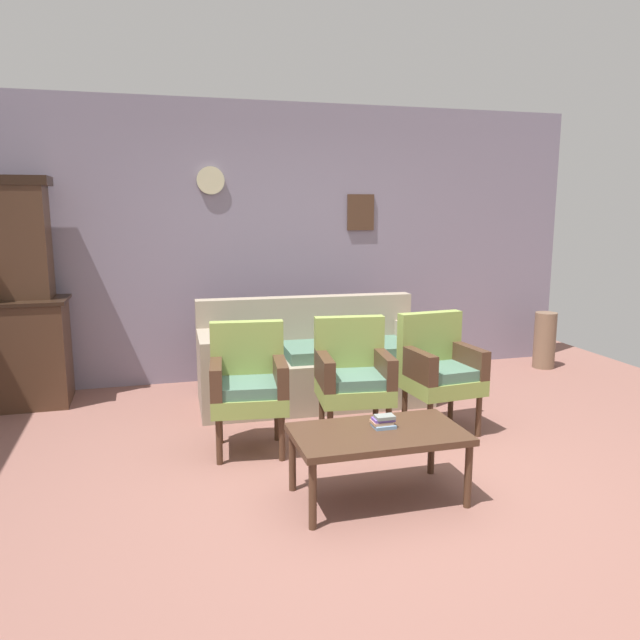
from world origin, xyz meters
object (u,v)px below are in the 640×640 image
at_px(book_stack_on_table, 383,422).
at_px(floor_vase_by_wall, 545,340).
at_px(floral_couch, 313,365).
at_px(armchair_row_middle, 353,374).
at_px(coffee_table, 378,438).
at_px(side_cabinet, 0,354).
at_px(armchair_near_couch_end, 248,381).
at_px(armchair_near_cabinet, 439,367).

bearing_deg(book_stack_on_table, floor_vase_by_wall, 40.21).
distance_m(floral_couch, armchair_row_middle, 1.00).
bearing_deg(book_stack_on_table, floral_couch, 88.06).
bearing_deg(book_stack_on_table, armchair_row_middle, 82.91).
height_order(armchair_row_middle, coffee_table, armchair_row_middle).
height_order(side_cabinet, armchair_near_couch_end, side_cabinet).
distance_m(armchair_near_couch_end, floor_vase_by_wall, 3.70).
bearing_deg(floral_couch, armchair_row_middle, -87.19).
distance_m(armchair_near_cabinet, coffee_table, 1.29).
bearing_deg(armchair_near_cabinet, coffee_table, -131.71).
relative_size(armchair_row_middle, coffee_table, 0.90).
bearing_deg(armchair_near_couch_end, armchair_near_cabinet, 0.14).
relative_size(armchair_near_cabinet, book_stack_on_table, 6.90).
height_order(armchair_near_couch_end, armchair_near_cabinet, same).
bearing_deg(armchair_row_middle, armchair_near_couch_end, 179.41).
relative_size(floral_couch, armchair_row_middle, 2.24).
relative_size(floral_couch, armchair_near_couch_end, 2.24).
bearing_deg(book_stack_on_table, side_cabinet, 136.52).
relative_size(side_cabinet, armchair_near_cabinet, 1.28).
height_order(side_cabinet, floral_couch, side_cabinet).
distance_m(side_cabinet, floor_vase_by_wall, 5.32).
xyz_separation_m(book_stack_on_table, floor_vase_by_wall, (2.76, 2.33, -0.15)).
relative_size(armchair_row_middle, book_stack_on_table, 6.90).
height_order(floral_couch, armchair_near_cabinet, same).
height_order(armchair_near_couch_end, floor_vase_by_wall, armchair_near_couch_end).
height_order(side_cabinet, armchair_row_middle, side_cabinet).
height_order(armchair_near_couch_end, book_stack_on_table, armchair_near_couch_end).
distance_m(floral_couch, floor_vase_by_wall, 2.73).
relative_size(side_cabinet, coffee_table, 1.16).
bearing_deg(floral_couch, coffee_table, -93.37).
height_order(floral_couch, armchair_row_middle, same).
bearing_deg(floral_couch, armchair_near_cabinet, -52.44).
relative_size(armchair_near_couch_end, book_stack_on_table, 6.90).
bearing_deg(coffee_table, armchair_near_cabinet, 48.29).
relative_size(side_cabinet, armchair_near_couch_end, 1.28).
xyz_separation_m(floral_couch, armchair_near_cabinet, (0.74, -0.97, 0.17)).
bearing_deg(floor_vase_by_wall, armchair_row_middle, -151.57).
bearing_deg(side_cabinet, armchair_row_middle, -29.81).
height_order(book_stack_on_table, floor_vase_by_wall, floor_vase_by_wall).
relative_size(coffee_table, floor_vase_by_wall, 1.67).
height_order(floral_couch, book_stack_on_table, floral_couch).
xyz_separation_m(armchair_row_middle, floor_vase_by_wall, (2.64, 1.43, -0.20)).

